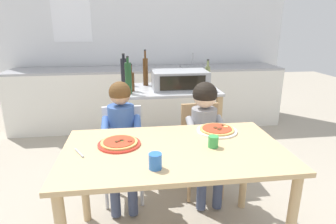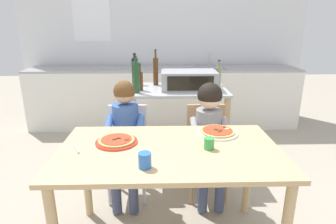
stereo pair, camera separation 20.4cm
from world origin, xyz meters
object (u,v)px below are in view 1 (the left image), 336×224
bottle_dark_olive_oil (124,71)px  drinking_cup_blue (155,161)px  toaster_oven (180,80)px  dining_chair_left (123,146)px  bottle_squat_spirits (145,71)px  bottle_brown_beer (128,78)px  dining_chair_right (201,142)px  bottle_tall_green_wine (131,81)px  serving_spoon (79,153)px  child_in_grey_shirt (205,125)px  drinking_cup_green (213,142)px  pizza_plate_red_rimmed (119,143)px  bottle_clear_vinegar (207,75)px  kitchen_island_cart (168,115)px  pizza_plate_white (217,130)px  dining_table (174,162)px

bottle_dark_olive_oil → drinking_cup_blue: (0.18, -1.65, -0.23)m
toaster_oven → dining_chair_left: bearing=-142.1°
bottle_dark_olive_oil → bottle_squat_spirits: bottle_squat_spirits is taller
bottle_brown_beer → dining_chair_right: bottle_brown_beer is taller
bottle_tall_green_wine → serving_spoon: bottle_tall_green_wine is taller
bottle_tall_green_wine → bottle_brown_beer: bottle_brown_beer is taller
dining_chair_left → child_in_grey_shirt: (0.71, -0.12, 0.21)m
dining_chair_right → drinking_cup_green: bearing=-98.7°
child_in_grey_shirt → pizza_plate_red_rimmed: child_in_grey_shirt is taller
bottle_clear_vinegar → dining_chair_left: size_ratio=0.33×
bottle_squat_spirits → pizza_plate_red_rimmed: bearing=-101.4°
bottle_tall_green_wine → bottle_clear_vinegar: size_ratio=0.98×
bottle_tall_green_wine → child_in_grey_shirt: size_ratio=0.26×
bottle_tall_green_wine → bottle_dark_olive_oil: bearing=102.9°
dining_chair_right → drinking_cup_blue: size_ratio=9.10×
bottle_squat_spirits → bottle_brown_beer: bearing=-117.3°
toaster_oven → drinking_cup_blue: bearing=-105.2°
bottle_tall_green_wine → child_in_grey_shirt: bearing=-40.8°
drinking_cup_green → drinking_cup_blue: bearing=-149.7°
bottle_brown_beer → bottle_squat_spirits: bottle_squat_spirits is taller
bottle_tall_green_wine → drinking_cup_blue: bearing=-85.2°
kitchen_island_cart → dining_chair_right: bearing=-62.9°
pizza_plate_red_rimmed → drinking_cup_green: (0.60, -0.11, 0.03)m
dining_chair_right → drinking_cup_blue: (-0.50, -0.92, 0.32)m
kitchen_island_cart → toaster_oven: (0.12, -0.02, 0.38)m
bottle_squat_spirits → pizza_plate_red_rimmed: 1.29m
kitchen_island_cart → serving_spoon: (-0.70, -1.16, 0.17)m
dining_chair_left → child_in_grey_shirt: 0.75m
bottle_squat_spirits → pizza_plate_white: size_ratio=1.27×
dining_table → dining_chair_left: 0.79m
bottle_dark_olive_oil → bottle_clear_vinegar: 0.90m
dining_chair_left → toaster_oven: bearing=37.9°
dining_chair_left → bottle_tall_green_wine: bearing=76.9°
bottle_squat_spirits → pizza_plate_white: 1.21m
pizza_plate_red_rimmed → serving_spoon: pizza_plate_red_rimmed is taller
kitchen_island_cart → dining_table: bearing=-95.5°
bottle_tall_green_wine → pizza_plate_white: bottle_tall_green_wine is taller
toaster_oven → bottle_tall_green_wine: (-0.49, -0.04, 0.01)m
bottle_brown_beer → dining_chair_left: (-0.07, -0.31, -0.55)m
bottle_squat_spirits → serving_spoon: 1.45m
bottle_squat_spirits → drinking_cup_green: size_ratio=4.97×
dining_chair_right → drinking_cup_green: size_ratio=10.71×
bottle_tall_green_wine → dining_table: size_ratio=0.19×
dining_chair_left → serving_spoon: size_ratio=5.79×
drinking_cup_blue → serving_spoon: drinking_cup_blue is taller
toaster_oven → serving_spoon: bearing=-126.0°
bottle_clear_vinegar → dining_chair_right: (-0.21, -0.62, -0.51)m
toaster_oven → bottle_squat_spirits: (-0.33, 0.20, 0.06)m
kitchen_island_cart → bottle_clear_vinegar: size_ratio=3.75×
bottle_brown_beer → dining_chair_right: bearing=-25.9°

